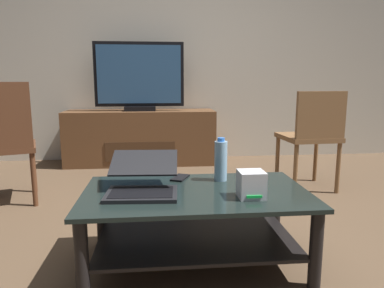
{
  "coord_description": "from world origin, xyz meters",
  "views": [
    {
      "loc": [
        -0.24,
        -1.96,
        0.94
      ],
      "look_at": [
        -0.02,
        0.24,
        0.54
      ],
      "focal_mm": 33.13,
      "sensor_mm": 36.0,
      "label": 1
    }
  ],
  "objects_px": {
    "router_box": "(251,184)",
    "cell_phone": "(180,178)",
    "coffee_table": "(196,214)",
    "tv_remote": "(253,180)",
    "media_cabinet": "(141,137)",
    "television": "(139,78)",
    "water_bottle_near": "(221,160)",
    "dining_chair": "(312,134)",
    "laptop": "(143,181)",
    "side_chair": "(3,139)"
  },
  "relations": [
    {
      "from": "tv_remote",
      "to": "television",
      "type": "bearing_deg",
      "value": 102.56
    },
    {
      "from": "television",
      "to": "router_box",
      "type": "height_order",
      "value": "television"
    },
    {
      "from": "media_cabinet",
      "to": "coffee_table",
      "type": "bearing_deg",
      "value": -80.84
    },
    {
      "from": "media_cabinet",
      "to": "tv_remote",
      "type": "bearing_deg",
      "value": -72.42
    },
    {
      "from": "dining_chair",
      "to": "router_box",
      "type": "bearing_deg",
      "value": -124.26
    },
    {
      "from": "media_cabinet",
      "to": "router_box",
      "type": "bearing_deg",
      "value": -75.73
    },
    {
      "from": "coffee_table",
      "to": "media_cabinet",
      "type": "xyz_separation_m",
      "value": [
        -0.38,
        2.34,
        0.03
      ]
    },
    {
      "from": "side_chair",
      "to": "router_box",
      "type": "distance_m",
      "value": 1.95
    },
    {
      "from": "coffee_table",
      "to": "router_box",
      "type": "height_order",
      "value": "router_box"
    },
    {
      "from": "media_cabinet",
      "to": "cell_phone",
      "type": "bearing_deg",
      "value": -81.54
    },
    {
      "from": "media_cabinet",
      "to": "router_box",
      "type": "xyz_separation_m",
      "value": [
        0.63,
        -2.46,
        0.15
      ]
    },
    {
      "from": "media_cabinet",
      "to": "water_bottle_near",
      "type": "bearing_deg",
      "value": -76.1
    },
    {
      "from": "router_box",
      "to": "cell_phone",
      "type": "relative_size",
      "value": 0.91
    },
    {
      "from": "dining_chair",
      "to": "water_bottle_near",
      "type": "bearing_deg",
      "value": -134.64
    },
    {
      "from": "television",
      "to": "router_box",
      "type": "distance_m",
      "value": 2.57
    },
    {
      "from": "coffee_table",
      "to": "media_cabinet",
      "type": "relative_size",
      "value": 0.68
    },
    {
      "from": "coffee_table",
      "to": "tv_remote",
      "type": "xyz_separation_m",
      "value": [
        0.33,
        0.12,
        0.13
      ]
    },
    {
      "from": "router_box",
      "to": "side_chair",
      "type": "bearing_deg",
      "value": 144.25
    },
    {
      "from": "laptop",
      "to": "tv_remote",
      "type": "bearing_deg",
      "value": 10.68
    },
    {
      "from": "coffee_table",
      "to": "router_box",
      "type": "relative_size",
      "value": 8.84
    },
    {
      "from": "dining_chair",
      "to": "cell_phone",
      "type": "distance_m",
      "value": 1.5
    },
    {
      "from": "coffee_table",
      "to": "television",
      "type": "xyz_separation_m",
      "value": [
        -0.38,
        2.32,
        0.7
      ]
    },
    {
      "from": "water_bottle_near",
      "to": "cell_phone",
      "type": "distance_m",
      "value": 0.25
    },
    {
      "from": "dining_chair",
      "to": "cell_phone",
      "type": "bearing_deg",
      "value": -142.19
    },
    {
      "from": "side_chair",
      "to": "coffee_table",
      "type": "bearing_deg",
      "value": -37.27
    },
    {
      "from": "water_bottle_near",
      "to": "laptop",
      "type": "bearing_deg",
      "value": -158.28
    },
    {
      "from": "laptop",
      "to": "coffee_table",
      "type": "bearing_deg",
      "value": -2.36
    },
    {
      "from": "laptop",
      "to": "water_bottle_near",
      "type": "relative_size",
      "value": 1.71
    },
    {
      "from": "cell_phone",
      "to": "media_cabinet",
      "type": "bearing_deg",
      "value": 122.38
    },
    {
      "from": "water_bottle_near",
      "to": "tv_remote",
      "type": "height_order",
      "value": "water_bottle_near"
    },
    {
      "from": "router_box",
      "to": "cell_phone",
      "type": "xyz_separation_m",
      "value": [
        -0.31,
        0.36,
        -0.06
      ]
    },
    {
      "from": "side_chair",
      "to": "dining_chair",
      "type": "bearing_deg",
      "value": 3.25
    },
    {
      "from": "media_cabinet",
      "to": "cell_phone",
      "type": "height_order",
      "value": "media_cabinet"
    },
    {
      "from": "router_box",
      "to": "tv_remote",
      "type": "height_order",
      "value": "router_box"
    },
    {
      "from": "media_cabinet",
      "to": "tv_remote",
      "type": "distance_m",
      "value": 2.33
    },
    {
      "from": "coffee_table",
      "to": "media_cabinet",
      "type": "distance_m",
      "value": 2.37
    },
    {
      "from": "side_chair",
      "to": "water_bottle_near",
      "type": "height_order",
      "value": "side_chair"
    },
    {
      "from": "water_bottle_near",
      "to": "tv_remote",
      "type": "relative_size",
      "value": 1.5
    },
    {
      "from": "side_chair",
      "to": "water_bottle_near",
      "type": "bearing_deg",
      "value": -29.27
    },
    {
      "from": "water_bottle_near",
      "to": "tv_remote",
      "type": "xyz_separation_m",
      "value": [
        0.17,
        -0.06,
        -0.1
      ]
    },
    {
      "from": "dining_chair",
      "to": "laptop",
      "type": "distance_m",
      "value": 1.8
    },
    {
      "from": "side_chair",
      "to": "tv_remote",
      "type": "bearing_deg",
      "value": -28.29
    },
    {
      "from": "laptop",
      "to": "cell_phone",
      "type": "bearing_deg",
      "value": 48.19
    },
    {
      "from": "media_cabinet",
      "to": "laptop",
      "type": "bearing_deg",
      "value": -87.23
    },
    {
      "from": "side_chair",
      "to": "tv_remote",
      "type": "height_order",
      "value": "side_chair"
    },
    {
      "from": "dining_chair",
      "to": "water_bottle_near",
      "type": "distance_m",
      "value": 1.37
    },
    {
      "from": "laptop",
      "to": "router_box",
      "type": "xyz_separation_m",
      "value": [
        0.51,
        -0.14,
        0.01
      ]
    },
    {
      "from": "router_box",
      "to": "media_cabinet",
      "type": "bearing_deg",
      "value": 104.27
    },
    {
      "from": "cell_phone",
      "to": "water_bottle_near",
      "type": "bearing_deg",
      "value": 9.75
    },
    {
      "from": "coffee_table",
      "to": "side_chair",
      "type": "distance_m",
      "value": 1.69
    }
  ]
}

